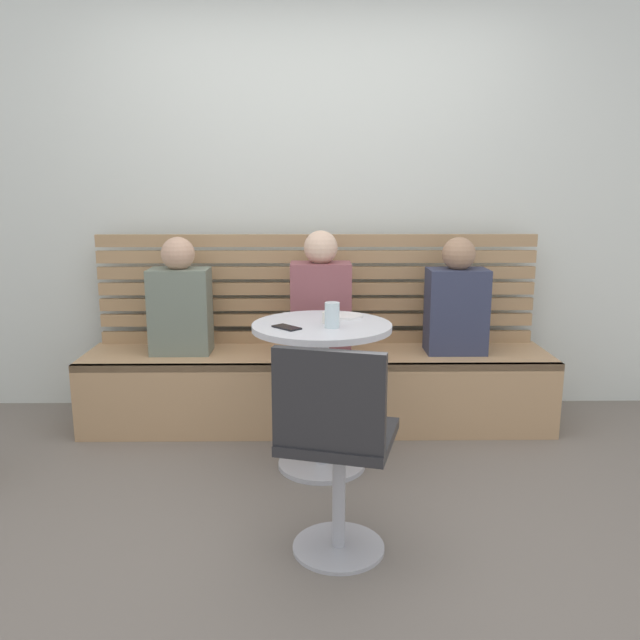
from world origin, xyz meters
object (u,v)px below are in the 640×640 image
Objects in this scene: plate_small at (346,316)px; phone_on_table at (287,327)px; person_child_middle at (180,302)px; cafe_table at (322,368)px; booth_bench at (317,388)px; person_adult at (321,300)px; person_child_left at (457,302)px; cup_glass_tall at (332,315)px; white_chair at (335,444)px; cup_espresso_small at (328,318)px.

plate_small is 1.21× the size of phone_on_table.
cafe_table is at bearing -36.62° from person_child_middle.
plate_small is (0.93, -0.44, 0.01)m from person_child_middle.
person_adult reaches higher than booth_bench.
person_child_middle is 4.80× the size of phone_on_table.
person_adult reaches higher than person_child_left.
person_child_middle is at bearing 143.38° from cafe_table.
person_adult is 4.18× the size of plate_small.
cafe_table is 0.60m from person_adult.
white_chair is at bearing -90.73° from cup_glass_tall.
cafe_table is 1.04× the size of person_adult.
person_child_middle is 1.03m from plate_small.
booth_bench is 0.54m from person_adult.
booth_bench is 3.80× the size of person_adult.
person_adult is 5.08× the size of phone_on_table.
cup_glass_tall is (0.01, 0.73, 0.34)m from white_chair.
plate_small is (0.08, 0.24, -0.05)m from cup_glass_tall.
cup_espresso_small is at bearing 26.46° from cafe_table.
booth_bench is 3.65× the size of cafe_table.
person_child_left is 1.00m from cup_glass_tall.
person_child_middle is (-1.59, 0.01, 0.00)m from person_child_left.
cup_espresso_small is (0.03, -0.54, 0.01)m from person_adult.
person_adult is at bearing 32.59° from phone_on_table.
cup_espresso_small reaches higher than phone_on_table.
person_child_middle is at bearing 179.60° from person_child_left.
person_adult is 0.54m from cup_espresso_small.
booth_bench is at bearing 108.59° from plate_small.
white_chair is 7.08× the size of cup_glass_tall.
person_child_left is (0.79, 0.59, 0.22)m from cafe_table.
phone_on_table is at bearing -104.58° from person_adult.
cup_glass_tall is (0.85, -0.68, 0.06)m from person_child_middle.
cup_espresso_small reaches higher than plate_small.
white_chair is 0.80m from cup_glass_tall.
white_chair is 1.20× the size of person_adult.
person_child_middle reaches higher than cup_glass_tall.
person_child_left is at bearing 0.62° from booth_bench.
booth_bench is 48.21× the size of cup_espresso_small.
cup_espresso_small is (0.84, -0.58, 0.03)m from person_child_middle.
person_adult is 0.64m from cup_glass_tall.
plate_small is (-0.66, -0.43, 0.01)m from person_child_left.
booth_bench is 15.88× the size of plate_small.
person_child_left reaches higher than booth_bench.
person_child_left is 0.95m from cup_espresso_small.
cup_espresso_small is (0.05, -0.56, 0.55)m from booth_bench.
person_child_middle is at bearing 120.89° from white_chair.
plate_small is at bearing -1.58° from phone_on_table.
person_adult is 5.92× the size of cup_glass_tall.
white_chair is 1.27× the size of person_child_middle.
cup_glass_tall reaches higher than plate_small.
booth_bench is 0.94m from person_child_middle.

